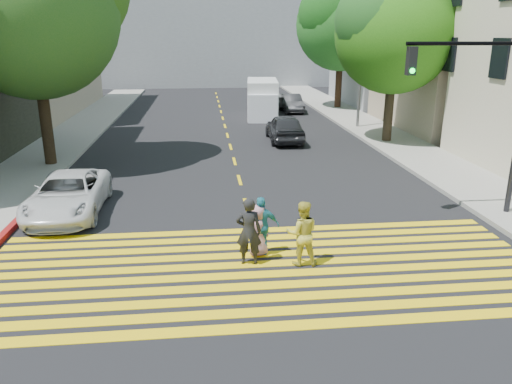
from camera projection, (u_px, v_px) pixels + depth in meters
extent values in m
plane|color=black|center=(271.00, 296.00, 10.73)|extent=(120.00, 120.00, 0.00)
cube|color=gray|center=(86.00, 125.00, 30.70)|extent=(3.00, 40.00, 0.15)
cube|color=gray|center=(395.00, 142.00, 25.79)|extent=(3.00, 60.00, 0.15)
cube|color=maroon|center=(28.00, 210.00, 15.69)|extent=(0.20, 8.00, 0.16)
cube|color=yellow|center=(279.00, 326.00, 9.59)|extent=(13.40, 0.35, 0.01)
cube|color=yellow|center=(275.00, 311.00, 10.11)|extent=(13.40, 0.35, 0.01)
cube|color=yellow|center=(271.00, 298.00, 10.63)|extent=(13.40, 0.35, 0.01)
cube|color=yellow|center=(268.00, 285.00, 11.15)|extent=(13.40, 0.35, 0.01)
cube|color=yellow|center=(265.00, 274.00, 11.67)|extent=(13.40, 0.35, 0.01)
cube|color=yellow|center=(262.00, 264.00, 12.19)|extent=(13.40, 0.35, 0.01)
cube|color=yellow|center=(260.00, 255.00, 12.71)|extent=(13.40, 0.35, 0.01)
cube|color=yellow|center=(257.00, 246.00, 13.24)|extent=(13.40, 0.35, 0.01)
cube|color=yellow|center=(255.00, 238.00, 13.76)|extent=(13.40, 0.35, 0.01)
cube|color=yellow|center=(253.00, 231.00, 14.28)|extent=(13.40, 0.35, 0.01)
cube|color=yellow|center=(246.00, 205.00, 16.41)|extent=(0.12, 1.40, 0.01)
cube|color=yellow|center=(240.00, 180.00, 19.26)|extent=(0.12, 1.40, 0.01)
cube|color=yellow|center=(234.00, 161.00, 22.10)|extent=(0.12, 1.40, 0.01)
cube|color=yellow|center=(231.00, 147.00, 24.95)|extent=(0.12, 1.40, 0.01)
cube|color=yellow|center=(227.00, 135.00, 27.79)|extent=(0.12, 1.40, 0.01)
cube|color=yellow|center=(225.00, 126.00, 30.63)|extent=(0.12, 1.40, 0.01)
cube|color=yellow|center=(223.00, 118.00, 33.48)|extent=(0.12, 1.40, 0.01)
cube|color=yellow|center=(221.00, 112.00, 36.32)|extent=(0.12, 1.40, 0.01)
cube|color=yellow|center=(220.00, 106.00, 39.17)|extent=(0.12, 1.40, 0.01)
cube|color=yellow|center=(218.00, 101.00, 42.01)|extent=(0.12, 1.40, 0.01)
cube|color=yellow|center=(217.00, 97.00, 44.86)|extent=(0.12, 1.40, 0.01)
cube|color=yellow|center=(216.00, 93.00, 47.70)|extent=(0.12, 1.40, 0.01)
cube|color=tan|center=(485.00, 41.00, 28.75)|extent=(10.00, 10.00, 10.00)
cube|color=gray|center=(409.00, 39.00, 39.18)|extent=(10.00, 10.00, 10.00)
cube|color=gray|center=(212.00, 29.00, 54.43)|extent=(30.00, 8.00, 12.00)
cylinder|color=black|center=(46.00, 126.00, 20.70)|extent=(0.58, 0.58, 3.51)
sphere|color=#1E5919|center=(32.00, 12.00, 19.36)|extent=(8.38, 8.38, 6.76)
cylinder|color=black|center=(388.00, 113.00, 25.36)|extent=(0.49, 0.49, 3.09)
sphere|color=#1D5B0F|center=(395.00, 34.00, 24.19)|extent=(6.24, 6.24, 5.81)
sphere|color=#124709|center=(416.00, 15.00, 24.42)|extent=(4.68, 4.68, 4.36)
sphere|color=#1B551C|center=(378.00, 21.00, 23.64)|extent=(4.37, 4.37, 4.07)
cylinder|color=black|center=(338.00, 86.00, 37.18)|extent=(0.62, 0.62, 3.43)
sphere|color=#1A4A16|center=(341.00, 25.00, 35.87)|extent=(8.45, 8.45, 6.53)
sphere|color=#1A5317|center=(354.00, 11.00, 36.42)|extent=(6.34, 6.34, 4.90)
sphere|color=black|center=(331.00, 15.00, 34.99)|extent=(5.92, 5.92, 4.57)
imported|color=black|center=(249.00, 231.00, 11.99)|extent=(0.66, 0.48, 1.70)
imported|color=gold|center=(302.00, 233.00, 11.97)|extent=(0.83, 0.67, 1.61)
imported|color=#C58899|center=(258.00, 231.00, 12.51)|extent=(0.76, 0.62, 1.33)
imported|color=teal|center=(261.00, 226.00, 12.51)|extent=(0.91, 0.40, 1.54)
imported|color=silver|center=(68.00, 195.00, 15.47)|extent=(2.13, 4.52, 1.25)
imported|color=black|center=(285.00, 128.00, 26.05)|extent=(1.75, 4.23, 1.43)
imported|color=#BCBCBC|center=(268.00, 99.00, 38.47)|extent=(2.32, 4.69, 1.31)
imported|color=#222326|center=(292.00, 103.00, 36.16)|extent=(1.34, 3.77, 1.24)
cube|color=silver|center=(262.00, 98.00, 33.81)|extent=(2.45, 5.10, 2.46)
cube|color=white|center=(263.00, 108.00, 31.85)|extent=(1.98, 1.36, 1.77)
cylinder|color=black|center=(251.00, 116.00, 32.38)|extent=(0.31, 0.71, 0.69)
cylinder|color=black|center=(275.00, 116.00, 32.39)|extent=(0.31, 0.71, 0.69)
cylinder|color=black|center=(251.00, 108.00, 35.76)|extent=(0.31, 0.71, 0.69)
cylinder|color=black|center=(273.00, 108.00, 35.77)|extent=(0.31, 0.71, 0.69)
cylinder|color=black|center=(471.00, 43.00, 13.73)|extent=(3.67, 0.13, 0.11)
cube|color=black|center=(411.00, 61.00, 13.71)|extent=(0.24, 0.24, 0.77)
sphere|color=#00E629|center=(412.00, 71.00, 13.67)|extent=(0.15, 0.15, 0.15)
cylinder|color=slate|center=(362.00, 52.00, 28.44)|extent=(0.17, 0.17, 8.81)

